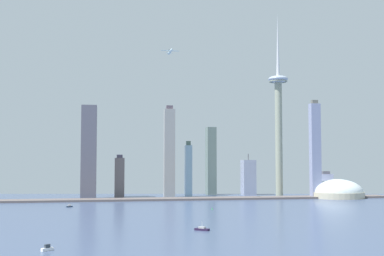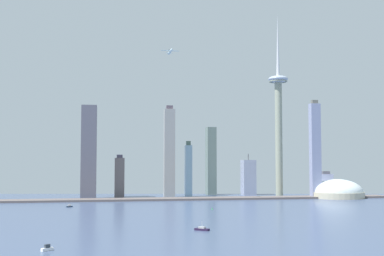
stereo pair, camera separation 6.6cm
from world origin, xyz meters
name	(u,v)px [view 1 (the left image)]	position (x,y,z in m)	size (l,w,h in m)	color
waterfront_pier	(198,199)	(0.00, 520.98, 1.63)	(681.00, 40.17, 3.26)	#645A58
observation_tower	(278,111)	(158.05, 557.05, 157.56)	(36.70, 36.70, 340.14)	gray
stadium_dome	(337,192)	(252.39, 518.01, 9.56)	(93.66, 93.66, 45.05)	beige
skyscraper_0	(119,177)	(-130.96, 602.27, 36.73)	(17.44, 22.79, 77.13)	slate
skyscraper_1	(89,152)	(-185.32, 571.67, 81.56)	(26.47, 27.20, 163.13)	slate
skyscraper_2	(248,177)	(116.44, 615.65, 33.69)	(24.56, 25.83, 79.31)	#99A0BA
skyscraper_3	(188,170)	(-4.96, 592.85, 48.77)	(12.24, 15.19, 102.46)	#86A9BE
skyscraper_4	(325,184)	(255.08, 572.89, 21.44)	(23.93, 19.59, 46.07)	#A9ACD1
skyscraper_5	(211,161)	(47.48, 640.05, 65.73)	(17.46, 27.13, 131.46)	slate
skyscraper_6	(169,152)	(-41.78, 581.83, 81.35)	(19.65, 12.84, 166.87)	#9A9997
skyscraper_7	(315,150)	(212.74, 520.54, 85.28)	(17.56, 13.69, 174.62)	#8D94B9
boat_0	(47,248)	(-197.93, 63.05, 1.74)	(9.13, 7.95, 4.79)	white
boat_1	(202,229)	(-64.37, 149.59, 1.34)	(14.35, 12.84, 8.64)	#241833
boat_2	(69,206)	(-206.41, 417.35, 1.36)	(9.37, 5.80, 3.81)	#15253A
channel_buoy_0	(212,208)	(-12.42, 347.72, 1.44)	(1.48, 1.48, 2.87)	green
airplane	(170,51)	(-50.57, 503.53, 250.05)	(30.66, 33.54, 8.75)	silver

